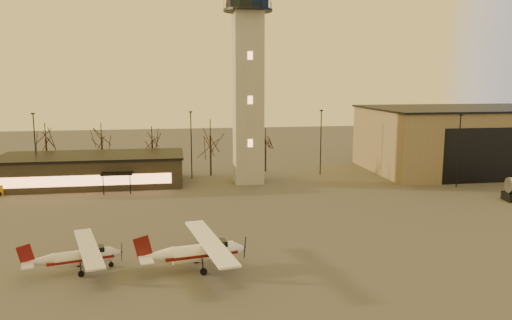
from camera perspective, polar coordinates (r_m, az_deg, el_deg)
The scene contains 8 objects.
ground at distance 44.20m, azimuth 4.91°, elevation -10.52°, with size 220.00×220.00×0.00m, color #474542.
control_tower at distance 71.03m, azimuth -0.92°, elevation 10.44°, with size 6.80×6.80×32.60m.
hangar at distance 88.07m, azimuth 22.56°, elevation 2.24°, with size 30.60×20.60×10.30m.
terminal at distance 74.29m, azimuth -18.15°, elevation -1.06°, with size 25.40×12.20×4.30m.
light_poles at distance 72.72m, azimuth -0.62°, elevation 1.79°, with size 58.50×12.25×10.14m.
tree_row at distance 80.00m, azimuth -11.64°, elevation 2.68°, with size 37.20×9.20×8.80m.
cessna_front at distance 40.55m, azimuth -5.84°, elevation -10.73°, with size 9.39×11.82×3.25m.
cessna_rear at distance 42.08m, azimuth -19.00°, elevation -10.68°, with size 8.12×10.10×2.79m.
Camera 1 is at (-10.35, -40.26, 15.03)m, focal length 35.00 mm.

